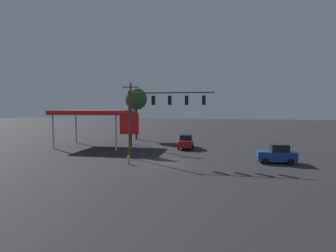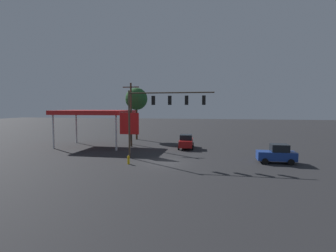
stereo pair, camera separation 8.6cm
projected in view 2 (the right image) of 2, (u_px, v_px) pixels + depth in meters
name	position (u px, v px, depth m)	size (l,w,h in m)	color
ground_plane	(164.00, 162.00, 27.36)	(200.00, 200.00, 0.00)	#262628
traffic_signal_assembly	(162.00, 106.00, 28.64)	(9.53, 0.43, 7.63)	#473828
utility_pole	(131.00, 113.00, 37.88)	(2.40, 0.26, 9.23)	#473828
gas_station_canopy	(94.00, 113.00, 38.24)	(10.45, 7.28, 5.30)	red
price_sign	(129.00, 125.00, 32.56)	(2.43, 0.27, 5.05)	silver
hatchback_crossing	(277.00, 154.00, 26.99)	(3.83, 2.02, 1.97)	navy
sedan_waiting	(186.00, 142.00, 36.63)	(2.30, 4.51, 1.93)	maroon
street_tree	(136.00, 99.00, 46.19)	(3.90, 3.90, 9.17)	#4C331E
fire_hydrant	(128.00, 160.00, 26.51)	(0.24, 0.24, 0.88)	gold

